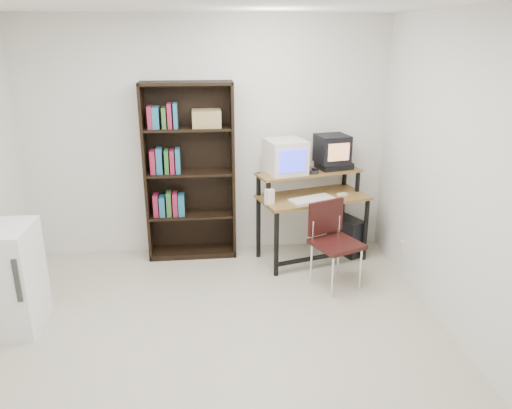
{
  "coord_description": "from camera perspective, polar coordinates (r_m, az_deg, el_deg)",
  "views": [
    {
      "loc": [
        0.03,
        -3.44,
        2.41
      ],
      "look_at": [
        0.46,
        1.1,
        0.83
      ],
      "focal_mm": 35.0,
      "sensor_mm": 36.0,
      "label": 1
    }
  ],
  "objects": [
    {
      "name": "wall_outlet",
      "position": [
        5.42,
        16.32,
        -4.64
      ],
      "size": [
        0.02,
        0.08,
        0.12
      ],
      "primitive_type": "cube",
      "color": "beige",
      "rests_on": "right_wall"
    },
    {
      "name": "mini_fridge",
      "position": [
        4.71,
        -26.87,
        -7.57
      ],
      "size": [
        0.54,
        0.56,
        0.92
      ],
      "rotation": [
        0.0,
        0.0,
        -0.0
      ],
      "color": "white",
      "rests_on": "floor"
    },
    {
      "name": "floor",
      "position": [
        4.2,
        -5.02,
        -16.05
      ],
      "size": [
        4.0,
        4.0,
        0.01
      ],
      "primitive_type": "cube",
      "color": "beige",
      "rests_on": "ground"
    },
    {
      "name": "computer_desk",
      "position": [
        5.46,
        6.41,
        0.52
      ],
      "size": [
        1.27,
        0.87,
        0.98
      ],
      "rotation": [
        0.0,
        0.0,
        0.28
      ],
      "color": "brown",
      "rests_on": "floor"
    },
    {
      "name": "bookshelf",
      "position": [
        5.49,
        -7.63,
        3.9
      ],
      "size": [
        0.97,
        0.34,
        1.93
      ],
      "rotation": [
        0.0,
        0.0,
        0.01
      ],
      "color": "black",
      "rests_on": "floor"
    },
    {
      "name": "school_chair",
      "position": [
        4.96,
        8.74,
        -3.49
      ],
      "size": [
        0.56,
        0.56,
        0.85
      ],
      "rotation": [
        0.0,
        0.0,
        0.42
      ],
      "color": "black",
      "rests_on": "floor"
    },
    {
      "name": "keyboard",
      "position": [
        5.28,
        6.42,
        0.52
      ],
      "size": [
        0.51,
        0.37,
        0.03
      ],
      "primitive_type": "cube",
      "rotation": [
        0.0,
        0.0,
        0.39
      ],
      "color": "silver",
      "rests_on": "computer_desk"
    },
    {
      "name": "mousepad",
      "position": [
        5.47,
        9.78,
        0.86
      ],
      "size": [
        0.26,
        0.23,
        0.01
      ],
      "primitive_type": "cube",
      "rotation": [
        0.0,
        0.0,
        0.26
      ],
      "color": "black",
      "rests_on": "computer_desk"
    },
    {
      "name": "cd_spindle",
      "position": [
        5.38,
        6.52,
        3.73
      ],
      "size": [
        0.15,
        0.15,
        0.05
      ],
      "primitive_type": "cylinder",
      "rotation": [
        0.0,
        0.0,
        0.33
      ],
      "color": "#26262B",
      "rests_on": "computer_desk"
    },
    {
      "name": "pc_tower",
      "position": [
        5.82,
        10.25,
        -3.44
      ],
      "size": [
        0.38,
        0.49,
        0.42
      ],
      "primitive_type": "cube",
      "rotation": [
        0.0,
        0.0,
        0.45
      ],
      "color": "black",
      "rests_on": "floor"
    },
    {
      "name": "vcr",
      "position": [
        5.59,
        8.89,
        4.38
      ],
      "size": [
        0.42,
        0.35,
        0.08
      ],
      "primitive_type": "cube",
      "rotation": [
        0.0,
        0.0,
        0.28
      ],
      "color": "black",
      "rests_on": "computer_desk"
    },
    {
      "name": "back_wall",
      "position": [
        5.55,
        -5.65,
        7.48
      ],
      "size": [
        4.0,
        0.01,
        2.6
      ],
      "primitive_type": "cube",
      "color": "silver",
      "rests_on": "floor"
    },
    {
      "name": "right_wall",
      "position": [
        4.12,
        23.45,
        1.86
      ],
      "size": [
        0.01,
        4.0,
        2.6
      ],
      "primitive_type": "cube",
      "color": "silver",
      "rests_on": "floor"
    },
    {
      "name": "crt_tv",
      "position": [
        5.53,
        8.7,
        6.29
      ],
      "size": [
        0.38,
        0.38,
        0.31
      ],
      "rotation": [
        0.0,
        0.0,
        0.21
      ],
      "color": "black",
      "rests_on": "vcr"
    },
    {
      "name": "mouse",
      "position": [
        5.48,
        9.82,
        1.09
      ],
      "size": [
        0.12,
        0.09,
        0.03
      ],
      "primitive_type": "cube",
      "rotation": [
        0.0,
        0.0,
        0.4
      ],
      "color": "white",
      "rests_on": "mousepad"
    },
    {
      "name": "ceiling",
      "position": [
        3.45,
        -6.36,
        22.17
      ],
      "size": [
        4.0,
        4.0,
        0.01
      ],
      "primitive_type": "cube",
      "color": "white",
      "rests_on": "back_wall"
    },
    {
      "name": "crt_monitor",
      "position": [
        5.33,
        3.38,
        5.44
      ],
      "size": [
        0.47,
        0.47,
        0.37
      ],
      "rotation": [
        0.0,
        0.0,
        0.24
      ],
      "color": "silver",
      "rests_on": "computer_desk"
    },
    {
      "name": "desk_speaker",
      "position": [
        5.13,
        1.55,
        0.86
      ],
      "size": [
        0.1,
        0.1,
        0.17
      ],
      "primitive_type": "cube",
      "rotation": [
        0.0,
        0.0,
        0.37
      ],
      "color": "silver",
      "rests_on": "computer_desk"
    },
    {
      "name": "front_wall",
      "position": [
        1.82,
        -5.5,
        -18.58
      ],
      "size": [
        4.0,
        0.01,
        2.6
      ],
      "primitive_type": "cube",
      "color": "silver",
      "rests_on": "floor"
    }
  ]
}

